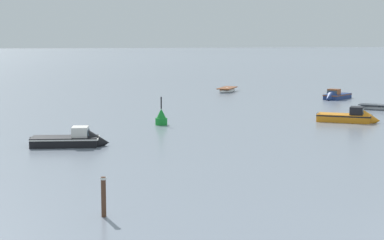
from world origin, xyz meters
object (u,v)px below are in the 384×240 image
(motorboat_moored_1, at_px, (354,119))
(motorboat_moored_2, at_px, (77,142))
(rowboat_moored_2, at_px, (381,108))
(channel_buoy, at_px, (161,119))
(rowboat_moored_5, at_px, (227,90))
(mooring_post_near, at_px, (104,198))
(motorboat_moored_4, at_px, (335,97))

(motorboat_moored_1, distance_m, motorboat_moored_2, 22.48)
(rowboat_moored_2, distance_m, channel_buoy, 22.01)
(motorboat_moored_1, distance_m, rowboat_moored_5, 29.36)
(rowboat_moored_2, xyz_separation_m, mooring_post_near, (-27.92, -29.46, 0.54))
(rowboat_moored_2, relative_size, mooring_post_near, 2.44)
(rowboat_moored_5, bearing_deg, mooring_post_near, 9.76)
(channel_buoy, height_order, mooring_post_near, channel_buoy)
(motorboat_moored_4, height_order, mooring_post_near, mooring_post_near)
(motorboat_moored_2, bearing_deg, motorboat_moored_1, 25.49)
(motorboat_moored_2, xyz_separation_m, motorboat_moored_4, (28.36, 23.71, -0.01))
(motorboat_moored_2, relative_size, mooring_post_near, 2.94)
(motorboat_moored_2, xyz_separation_m, mooring_post_near, (0.13, -15.84, 0.44))
(motorboat_moored_1, height_order, motorboat_moored_4, motorboat_moored_1)
(motorboat_moored_4, xyz_separation_m, mooring_post_near, (-28.23, -39.55, 0.46))
(motorboat_moored_4, bearing_deg, mooring_post_near, 15.73)
(rowboat_moored_5, bearing_deg, motorboat_moored_1, 33.99)
(rowboat_moored_5, distance_m, channel_buoy, 30.46)
(motorboat_moored_1, distance_m, channel_buoy, 14.98)
(mooring_post_near, bearing_deg, motorboat_moored_4, 54.49)
(motorboat_moored_4, distance_m, mooring_post_near, 48.59)
(motorboat_moored_1, relative_size, motorboat_moored_2, 1.00)
(motorboat_moored_1, distance_m, motorboat_moored_4, 18.66)
(motorboat_moored_2, height_order, channel_buoy, channel_buoy)
(motorboat_moored_1, xyz_separation_m, mooring_post_near, (-21.44, -22.16, 0.44))
(motorboat_moored_4, distance_m, rowboat_moored_5, 14.60)
(rowboat_moored_2, xyz_separation_m, channel_buoy, (-21.34, -5.41, 0.28))
(rowboat_moored_2, bearing_deg, channel_buoy, 55.48)
(channel_buoy, bearing_deg, motorboat_moored_1, -7.23)
(rowboat_moored_5, xyz_separation_m, channel_buoy, (-13.23, -27.43, 0.26))
(motorboat_moored_1, height_order, motorboat_moored_2, motorboat_moored_1)
(motorboat_moored_2, height_order, rowboat_moored_5, motorboat_moored_2)
(motorboat_moored_4, distance_m, channel_buoy, 26.62)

